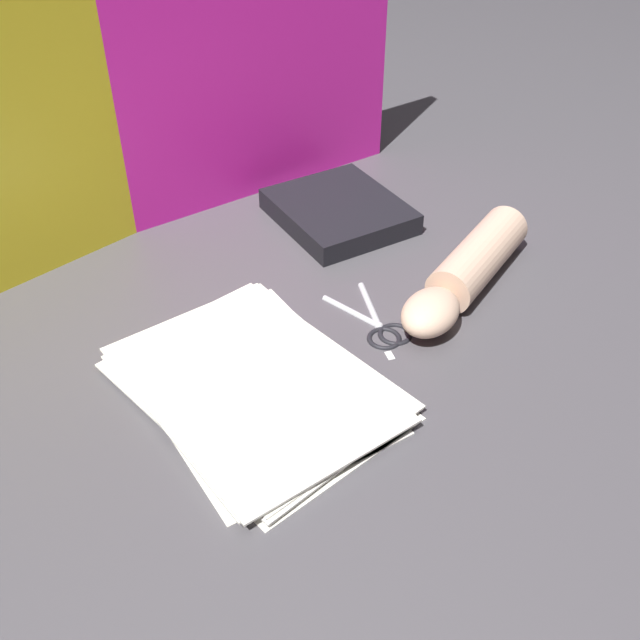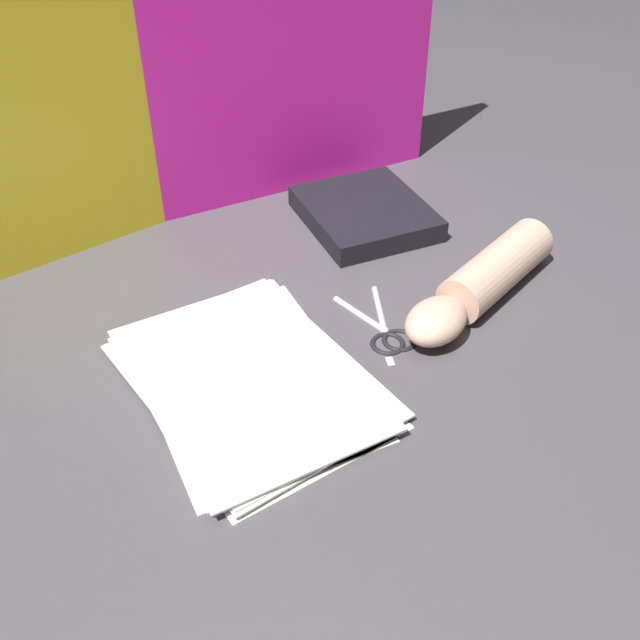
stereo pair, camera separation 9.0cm
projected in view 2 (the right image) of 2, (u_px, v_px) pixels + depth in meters
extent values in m
plane|color=#4C494F|center=(326.00, 346.00, 0.97)|extent=(6.00, 6.00, 0.00)
cube|color=yellow|center=(65.00, 105.00, 1.03)|extent=(0.53, 0.08, 0.45)
cube|color=#D81E9E|center=(293.00, 25.00, 1.14)|extent=(0.50, 0.05, 0.55)
cube|color=white|center=(248.00, 381.00, 0.92)|extent=(0.27, 0.35, 0.00)
cube|color=white|center=(252.00, 384.00, 0.91)|extent=(0.26, 0.34, 0.00)
cube|color=white|center=(248.00, 380.00, 0.91)|extent=(0.27, 0.35, 0.00)
cube|color=white|center=(252.00, 376.00, 0.91)|extent=(0.26, 0.35, 0.00)
cube|color=white|center=(244.00, 376.00, 0.91)|extent=(0.25, 0.34, 0.00)
cube|color=white|center=(248.00, 378.00, 0.90)|extent=(0.25, 0.34, 0.00)
cube|color=black|center=(365.00, 213.00, 1.21)|extent=(0.21, 0.23, 0.03)
sphere|color=silver|center=(385.00, 328.00, 0.99)|extent=(0.01, 0.01, 0.01)
cylinder|color=silver|center=(359.00, 312.00, 1.02)|extent=(0.03, 0.10, 0.01)
torus|color=black|center=(400.00, 338.00, 0.98)|extent=(0.05, 0.05, 0.01)
cylinder|color=silver|center=(380.00, 306.00, 1.03)|extent=(0.05, 0.09, 0.01)
torus|color=black|center=(388.00, 342.00, 0.97)|extent=(0.06, 0.06, 0.01)
cylinder|color=beige|center=(497.00, 269.00, 1.05)|extent=(0.22, 0.13, 0.07)
ellipsoid|color=beige|center=(436.00, 321.00, 0.96)|extent=(0.12, 0.10, 0.05)
cube|color=white|center=(365.00, 383.00, 0.92)|extent=(0.03, 0.03, 0.00)
cube|color=white|center=(390.00, 361.00, 0.95)|extent=(0.01, 0.02, 0.00)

